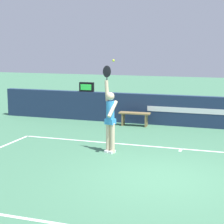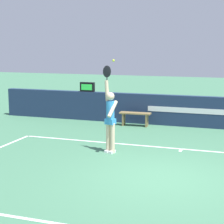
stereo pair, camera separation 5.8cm
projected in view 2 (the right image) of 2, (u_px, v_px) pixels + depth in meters
The scene contains 7 objects.
ground_plane at pixel (163, 178), 9.26m from camera, with size 60.00×60.00×0.00m, color #3E7252.
court_lines at pixel (162, 179), 9.17m from camera, with size 10.65×5.82×0.00m.
back_wall at pixel (196, 112), 14.90m from camera, with size 16.36×0.27×1.19m.
speed_display at pixel (87, 87), 16.19m from camera, with size 0.60×0.17×0.39m.
tennis_player at pixel (110, 117), 11.27m from camera, with size 0.48×0.45×2.54m.
tennis_ball at pixel (114, 61), 10.95m from camera, with size 0.07×0.07×0.07m.
courtside_bench_near at pixel (135, 116), 15.13m from camera, with size 1.22×0.41×0.52m.
Camera 2 is at (1.73, -8.78, 3.09)m, focal length 63.07 mm.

